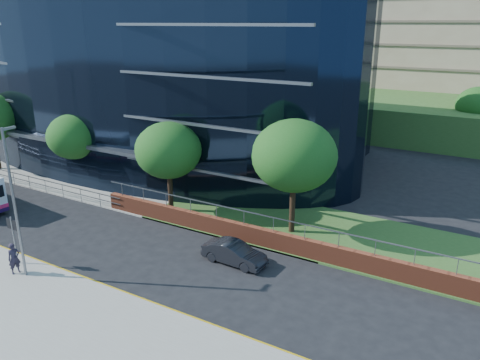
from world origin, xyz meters
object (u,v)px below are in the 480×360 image
Objects in this scene: pedestrian at (14,258)px; parked_car at (234,253)px; tree_far_c at (168,150)px; streetlight_east at (14,200)px; street_sign at (13,230)px; tree_far_b at (74,137)px; tree_dist_e at (478,105)px; tree_far_d at (294,156)px.

parked_car is at bearing -36.96° from pedestrian.
streetlight_east is at bearing -95.11° from tree_far_c.
street_sign is at bearing 66.23° from pedestrian.
tree_far_b is 10.02m from tree_far_c.
tree_dist_e is 36.66m from parked_car.
street_sign is 13.54m from tree_far_b.
tree_dist_e is at bearing 64.88° from street_sign.
tree_dist_e is at bearing 66.89° from streetlight_east.
street_sign is at bearing -115.12° from tree_dist_e.
street_sign is 0.43× the size of tree_dist_e.
tree_far_c is at bearing 76.71° from street_sign.
streetlight_east is 11.85m from parked_car.
tree_dist_e reaches higher than parked_car.
tree_far_c is (2.50, 10.59, 2.39)m from street_sign.
parked_car is at bearing 37.97° from streetlight_east.
tree_far_b is at bearing 124.08° from street_sign.
street_sign is 0.38× the size of tree_far_d.
pedestrian is at bearing -54.66° from tree_far_b.
tree_far_b is 14.86m from pedestrian.
pedestrian is at bearing -98.07° from tree_far_c.
parked_car is 2.18× the size of pedestrian.
street_sign is 45.99m from tree_dist_e.
tree_dist_e is at bearing 75.07° from tree_far_d.
tree_far_d reaches higher than tree_far_b.
tree_far_c is at bearing 63.61° from parked_car.
tree_far_d is at bearing 1.51° from tree_far_b.
street_sign is 11.14m from tree_far_c.
tree_far_b is 40.74m from tree_dist_e.
tree_far_d is 16.80m from pedestrian.
tree_far_d is (9.00, 1.00, 0.65)m from tree_far_c.
tree_far_c and tree_dist_e have the same top height.
street_sign is at bearing -103.29° from tree_far_c.
tree_far_c is 9.08m from tree_far_d.
street_sign reaches higher than parked_car.
tree_far_d is at bearing -10.19° from parked_car.
tree_far_c is at bearing 8.20° from pedestrian.
tree_far_c reaches higher than parked_car.
streetlight_east is (9.00, -11.67, 0.23)m from tree_far_b.
street_sign reaches higher than pedestrian.
tree_far_c reaches higher than street_sign.
tree_dist_e is at bearing 48.48° from tree_far_b.
streetlight_east is (-10.00, -12.17, -0.75)m from tree_far_d.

